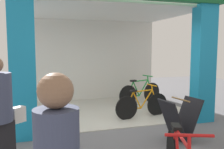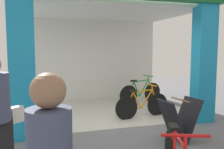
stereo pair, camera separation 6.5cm
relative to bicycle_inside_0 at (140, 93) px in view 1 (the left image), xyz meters
name	(u,v)px [view 1 (the left image)]	position (x,y,z in m)	size (l,w,h in m)	color
ground_plane	(123,129)	(-1.37, -2.17, -0.37)	(17.34, 17.34, 0.00)	slate
shop_facade	(104,44)	(-1.37, -0.58, 1.57)	(4.87, 3.72, 3.70)	beige
bicycle_inside_0	(140,93)	(0.00, 0.00, 0.00)	(1.62, 0.59, 0.93)	black
bicycle_inside_1	(142,105)	(-0.59, -1.48, -0.03)	(1.55, 0.43, 0.86)	black
sandwich_board_sign	(180,120)	(-0.55, -3.18, 0.05)	(0.80, 0.60, 0.85)	black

